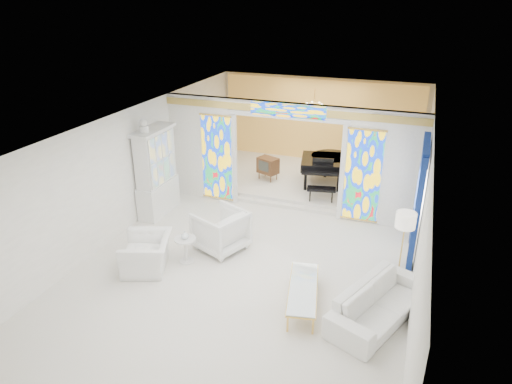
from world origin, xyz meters
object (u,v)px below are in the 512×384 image
at_px(china_cabinet, 156,173).
at_px(tv_console, 268,166).
at_px(grand_piano, 327,162).
at_px(armchair_right, 221,230).
at_px(armchair_left, 147,253).
at_px(coffee_table, 303,289).
at_px(sofa, 379,303).

height_order(china_cabinet, tv_console, china_cabinet).
bearing_deg(china_cabinet, grand_piano, 39.89).
relative_size(china_cabinet, armchair_right, 2.53).
height_order(armchair_left, grand_piano, grand_piano).
distance_m(grand_piano, tv_console, 1.81).
distance_m(armchair_left, coffee_table, 3.52).
xyz_separation_m(sofa, coffee_table, (-1.43, -0.08, 0.02)).
bearing_deg(tv_console, china_cabinet, -105.45).
bearing_deg(china_cabinet, sofa, -22.17).
height_order(armchair_right, sofa, armchair_right).
relative_size(china_cabinet, armchair_left, 2.39).
xyz_separation_m(china_cabinet, grand_piano, (3.93, 3.28, -0.33)).
bearing_deg(grand_piano, armchair_right, -120.43).
bearing_deg(sofa, tv_console, 59.56).
xyz_separation_m(china_cabinet, tv_console, (2.17, 2.89, -0.53)).
xyz_separation_m(coffee_table, grand_piano, (-0.81, 5.88, 0.48)).
bearing_deg(tv_console, armchair_right, -65.49).
distance_m(armchair_left, grand_piano, 6.42).
xyz_separation_m(armchair_left, grand_piano, (2.71, 5.80, 0.47)).
xyz_separation_m(armchair_left, tv_console, (0.95, 5.41, 0.27)).
relative_size(coffee_table, tv_console, 2.55).
height_order(armchair_right, grand_piano, grand_piano).
distance_m(china_cabinet, armchair_left, 2.91).
relative_size(armchair_left, grand_piano, 0.43).
bearing_deg(china_cabinet, armchair_left, -64.17).
bearing_deg(sofa, coffee_table, 116.25).
distance_m(coffee_table, grand_piano, 5.95).
xyz_separation_m(armchair_right, grand_piano, (1.54, 4.48, 0.35)).
distance_m(sofa, grand_piano, 6.23).
bearing_deg(coffee_table, china_cabinet, 151.33).
relative_size(sofa, grand_piano, 0.89).
xyz_separation_m(armchair_left, sofa, (4.95, 0.01, -0.03)).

